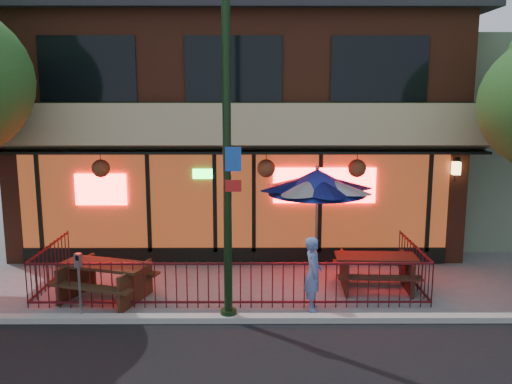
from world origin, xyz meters
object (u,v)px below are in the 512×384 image
picnic_table_right (376,267)px  pedestrian (313,274)px  street_light (227,161)px  parking_meter_near (79,275)px  patio_umbrella (317,182)px  picnic_table_left (105,275)px

picnic_table_right → pedestrian: pedestrian is taller
picnic_table_right → street_light: bearing=-152.1°
street_light → pedestrian: bearing=16.4°
parking_meter_near → picnic_table_right: bearing=15.6°
street_light → patio_umbrella: bearing=54.1°
street_light → parking_meter_near: street_light is taller
picnic_table_right → picnic_table_left: bearing=-174.0°
picnic_table_left → parking_meter_near: parking_meter_near is taller
picnic_table_left → patio_umbrella: bearing=19.7°
street_light → patio_umbrella: 3.56m
picnic_table_right → pedestrian: bearing=-141.8°
picnic_table_right → patio_umbrella: patio_umbrella is taller
pedestrian → parking_meter_near: pedestrian is taller
parking_meter_near → street_light: bearing=-0.1°
picnic_table_right → patio_umbrella: bearing=139.3°
picnic_table_left → patio_umbrella: size_ratio=0.83×
street_light → picnic_table_left: street_light is taller
pedestrian → parking_meter_near: size_ratio=1.14×
street_light → parking_meter_near: size_ratio=5.17×
street_light → parking_meter_near: bearing=179.9°
picnic_table_right → patio_umbrella: size_ratio=0.70×
street_light → picnic_table_left: (-2.71, 1.10, -2.62)m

